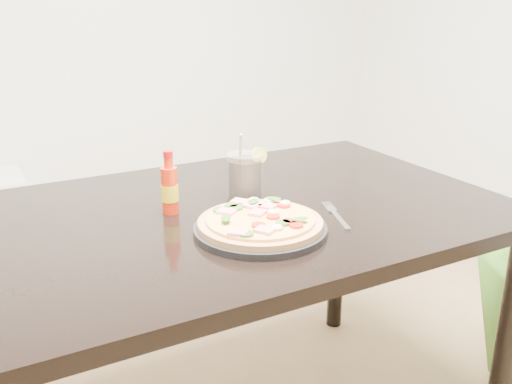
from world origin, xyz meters
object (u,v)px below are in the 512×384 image
hot_sauce_bottle (170,189)px  fork (335,214)px  plate (260,229)px  cola_cup (245,178)px  dining_table (234,237)px  pizza (260,221)px

hot_sauce_bottle → fork: (0.36, -0.21, -0.06)m
plate → cola_cup: (0.07, 0.21, 0.05)m
cola_cup → fork: size_ratio=1.02×
dining_table → pizza: bearing=-95.7°
cola_cup → fork: 0.26m
plate → pizza: pizza is taller
plate → fork: (0.22, 0.00, -0.01)m
dining_table → hot_sauce_bottle: hot_sauce_bottle is taller
hot_sauce_bottle → cola_cup: 0.21m
hot_sauce_bottle → cola_cup: size_ratio=0.86×
dining_table → cola_cup: (0.05, 0.04, 0.14)m
pizza → hot_sauce_bottle: (-0.14, 0.22, 0.04)m
plate → fork: plate is taller
dining_table → pizza: 0.21m
plate → hot_sauce_bottle: hot_sauce_bottle is taller
plate → pizza: 0.02m
dining_table → plate: plate is taller
dining_table → fork: (0.20, -0.17, 0.09)m
dining_table → pizza: size_ratio=4.83×
dining_table → cola_cup: 0.16m
dining_table → hot_sauce_bottle: 0.22m
plate → cola_cup: bearing=71.3°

